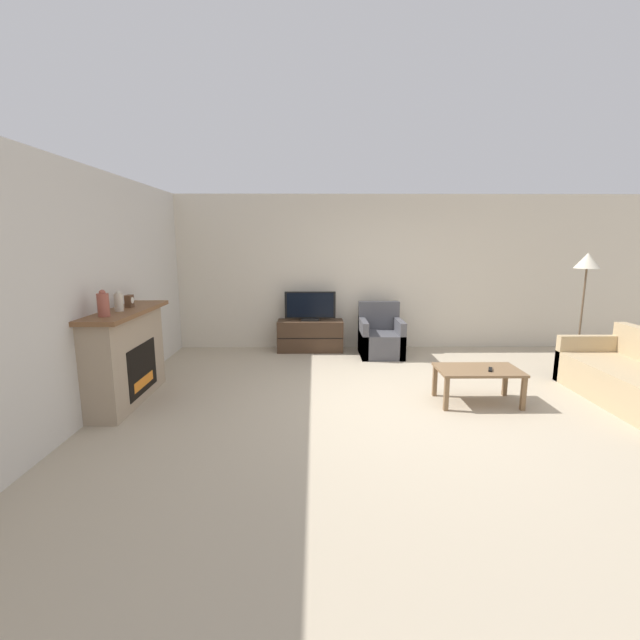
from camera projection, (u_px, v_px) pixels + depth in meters
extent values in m
plane|color=tan|center=(402.00, 403.00, 5.11)|extent=(24.00, 24.00, 0.00)
cube|color=beige|center=(374.00, 273.00, 7.59)|extent=(12.00, 0.06, 2.70)
cube|color=beige|center=(98.00, 291.00, 4.82)|extent=(0.06, 12.00, 2.70)
cube|color=tan|center=(126.00, 358.00, 5.07)|extent=(0.36, 1.45, 1.07)
cube|color=black|center=(143.00, 368.00, 5.10)|extent=(0.01, 0.80, 0.59)
cube|color=orange|center=(144.00, 381.00, 5.13)|extent=(0.01, 0.56, 0.12)
cube|color=brown|center=(125.00, 312.00, 4.97)|extent=(0.48, 1.57, 0.05)
cylinder|color=#994C3D|center=(103.00, 305.00, 4.48)|extent=(0.12, 0.12, 0.24)
sphere|color=#994C3D|center=(102.00, 293.00, 4.46)|extent=(0.07, 0.07, 0.07)
cylinder|color=beige|center=(119.00, 302.00, 4.83)|extent=(0.10, 0.10, 0.20)
sphere|color=beige|center=(118.00, 293.00, 4.81)|extent=(0.05, 0.05, 0.05)
cube|color=brown|center=(129.00, 301.00, 5.11)|extent=(0.07, 0.11, 0.15)
cylinder|color=white|center=(132.00, 300.00, 5.11)|extent=(0.00, 0.08, 0.08)
cube|color=#422D1E|center=(310.00, 336.00, 7.49)|extent=(1.14, 0.43, 0.54)
cube|color=black|center=(310.00, 338.00, 7.27)|extent=(1.12, 0.01, 0.01)
cube|color=black|center=(310.00, 319.00, 7.44)|extent=(0.31, 0.18, 0.04)
cube|color=black|center=(310.00, 305.00, 7.39)|extent=(0.88, 0.03, 0.47)
cube|color=black|center=(310.00, 305.00, 7.38)|extent=(0.81, 0.01, 0.42)
cube|color=#4C4C51|center=(381.00, 344.00, 7.19)|extent=(0.70, 0.76, 0.40)
cube|color=#4C4C51|center=(379.00, 315.00, 7.41)|extent=(0.70, 0.14, 0.48)
cube|color=#4C4C51|center=(363.00, 338.00, 7.17)|extent=(0.10, 0.76, 0.62)
cube|color=#4C4C51|center=(399.00, 338.00, 7.17)|extent=(0.10, 0.76, 0.62)
cube|color=brown|center=(478.00, 370.00, 5.04)|extent=(0.96, 0.55, 0.03)
cube|color=brown|center=(446.00, 394.00, 4.84)|extent=(0.05, 0.05, 0.39)
cube|color=brown|center=(523.00, 394.00, 4.85)|extent=(0.05, 0.05, 0.39)
cube|color=brown|center=(435.00, 381.00, 5.31)|extent=(0.05, 0.05, 0.39)
cube|color=brown|center=(505.00, 380.00, 5.32)|extent=(0.05, 0.05, 0.39)
cube|color=black|center=(490.00, 369.00, 4.97)|extent=(0.10, 0.15, 0.02)
cube|color=tan|center=(590.00, 358.00, 5.87)|extent=(0.93, 0.11, 0.64)
cylinder|color=black|center=(575.00, 370.00, 6.36)|extent=(0.30, 0.30, 0.01)
cylinder|color=brown|center=(581.00, 320.00, 6.22)|extent=(0.03, 0.03, 1.51)
cone|color=beige|center=(588.00, 261.00, 6.07)|extent=(0.35, 0.35, 0.22)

